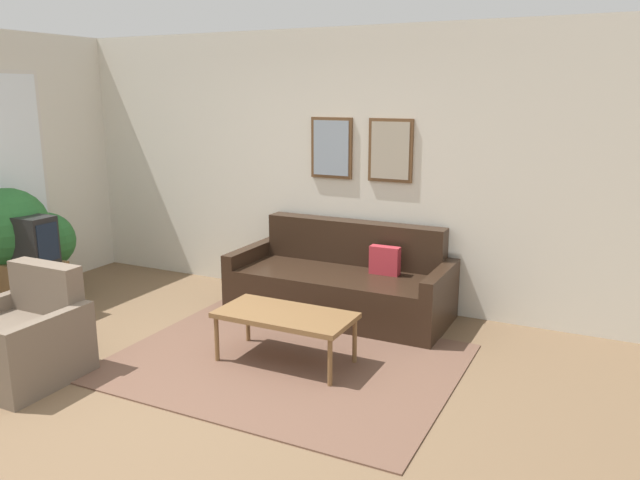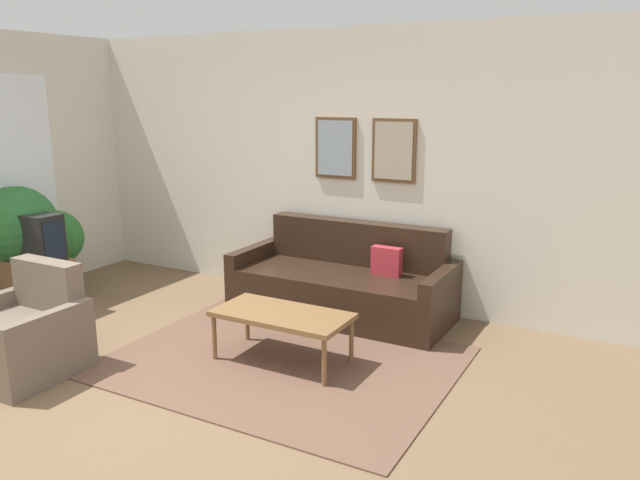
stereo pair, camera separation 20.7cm
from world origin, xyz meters
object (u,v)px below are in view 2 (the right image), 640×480
at_px(coffee_table, 282,317).
at_px(potted_plant_tall, 17,229).
at_px(couch, 344,284).
at_px(armchair, 23,337).
at_px(tv, 32,236).

relative_size(coffee_table, potted_plant_tall, 0.90).
bearing_deg(couch, potted_plant_tall, -157.61).
distance_m(coffee_table, armchair, 1.97).
relative_size(tv, potted_plant_tall, 0.54).
distance_m(couch, armchair, 2.80).
height_order(coffee_table, armchair, armchair).
bearing_deg(coffee_table, armchair, -146.52).
relative_size(coffee_table, tv, 1.66).
xyz_separation_m(coffee_table, armchair, (-1.64, -1.08, -0.10)).
bearing_deg(armchair, tv, 156.87).
height_order(coffee_table, potted_plant_tall, potted_plant_tall).
distance_m(armchair, potted_plant_tall, 1.86).
xyz_separation_m(tv, armchair, (1.16, -1.01, -0.45)).
height_order(couch, tv, tv).
bearing_deg(coffee_table, potted_plant_tall, -179.70).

